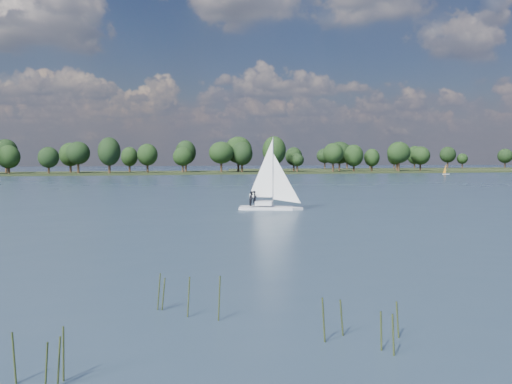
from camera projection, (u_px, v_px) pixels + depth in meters
ground at (185, 186)px, 130.72m from camera, size 700.00×700.00×0.00m
far_shore at (146, 174)px, 238.42m from camera, size 660.00×40.00×1.50m
far_shore_back at (421, 170)px, 327.44m from camera, size 220.00×30.00×1.40m
sailboat at (267, 189)px, 71.18m from camera, size 7.45×4.57×9.50m
dinghy_orange at (446, 172)px, 229.20m from camera, size 2.74×1.18×4.30m
treeline at (122, 154)px, 232.69m from camera, size 562.51×74.23×18.27m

